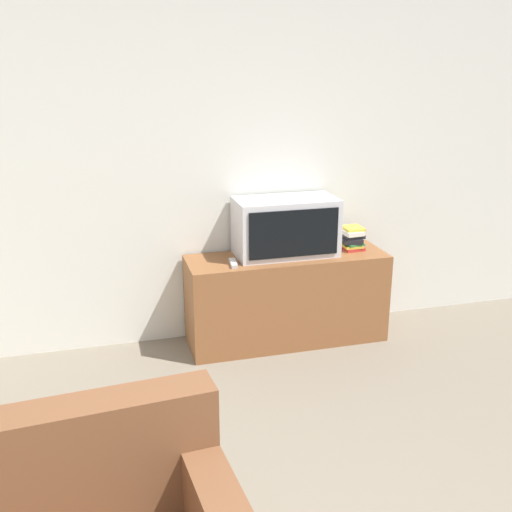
% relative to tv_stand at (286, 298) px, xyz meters
% --- Properties ---
extents(wall_back, '(9.00, 0.06, 2.60)m').
position_rel_tv_stand_xyz_m(wall_back, '(-0.64, 0.28, 0.98)').
color(wall_back, silver).
rests_on(wall_back, ground_plane).
extents(tv_stand, '(1.43, 0.45, 0.65)m').
position_rel_tv_stand_xyz_m(tv_stand, '(0.00, 0.00, 0.00)').
color(tv_stand, brown).
rests_on(tv_stand, ground_plane).
extents(television, '(0.71, 0.38, 0.41)m').
position_rel_tv_stand_xyz_m(television, '(-0.00, 0.04, 0.53)').
color(television, silver).
rests_on(television, tv_stand).
extents(book_stack, '(0.16, 0.21, 0.16)m').
position_rel_tv_stand_xyz_m(book_stack, '(0.51, 0.04, 0.40)').
color(book_stack, '#B72D28').
rests_on(book_stack, tv_stand).
extents(remote_on_stand, '(0.06, 0.17, 0.02)m').
position_rel_tv_stand_xyz_m(remote_on_stand, '(-0.41, -0.09, 0.34)').
color(remote_on_stand, '#B7B7B7').
rests_on(remote_on_stand, tv_stand).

